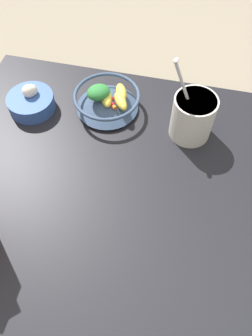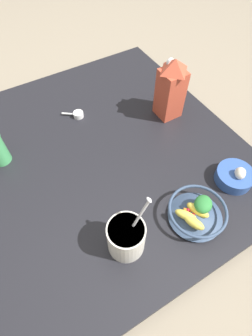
# 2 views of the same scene
# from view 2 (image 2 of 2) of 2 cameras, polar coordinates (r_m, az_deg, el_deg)

# --- Properties ---
(ground_plane) EXTENTS (6.00, 6.00, 0.00)m
(ground_plane) POSITION_cam_2_polar(r_m,az_deg,el_deg) (1.08, -7.26, 1.26)
(ground_plane) COLOR gray
(countertop) EXTENTS (1.16, 1.16, 0.04)m
(countertop) POSITION_cam_2_polar(r_m,az_deg,el_deg) (1.06, -7.39, 1.98)
(countertop) COLOR black
(countertop) RESTS_ON ground_plane
(fruit_bowl) EXTENTS (0.19, 0.19, 0.08)m
(fruit_bowl) POSITION_cam_2_polar(r_m,az_deg,el_deg) (0.89, 15.13, -9.33)
(fruit_bowl) COLOR #384C6B
(fruit_bowl) RESTS_ON countertop
(milk_carton) EXTENTS (0.09, 0.09, 0.27)m
(milk_carton) POSITION_cam_2_polar(r_m,az_deg,el_deg) (1.13, 9.73, 16.67)
(milk_carton) COLOR #CC4C33
(milk_carton) RESTS_ON countertop
(yogurt_tub) EXTENTS (0.13, 0.11, 0.24)m
(yogurt_tub) POSITION_cam_2_polar(r_m,az_deg,el_deg) (0.79, 0.05, -14.73)
(yogurt_tub) COLOR silver
(yogurt_tub) RESTS_ON countertop
(measuring_scoop) EXTENTS (0.08, 0.07, 0.02)m
(measuring_scoop) POSITION_cam_2_polar(r_m,az_deg,el_deg) (1.20, -10.48, 11.39)
(measuring_scoop) COLOR white
(measuring_scoop) RESTS_ON countertop
(garlic_bowl) EXTENTS (0.14, 0.14, 0.08)m
(garlic_bowl) POSITION_cam_2_polar(r_m,az_deg,el_deg) (1.03, 22.61, -1.64)
(garlic_bowl) COLOR #3356A3
(garlic_bowl) RESTS_ON countertop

